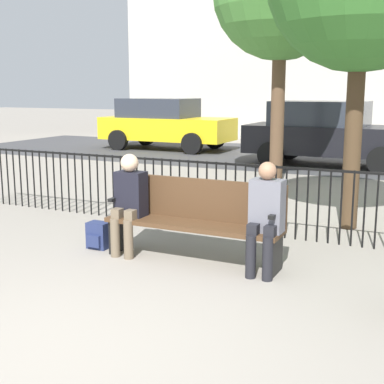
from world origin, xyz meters
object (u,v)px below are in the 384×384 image
object	(u,v)px
seated_person_1	(265,213)
parked_car_0	(328,133)
seated_person_0	(129,199)
backpack	(98,236)
park_bench	(195,217)
parked_car_1	(165,123)

from	to	relation	value
seated_person_1	parked_car_0	xyz separation A→B (m)	(-1.07, 8.38, 0.18)
seated_person_0	backpack	size ratio (longest dim) A/B	3.66
seated_person_0	seated_person_1	world-z (taller)	seated_person_1
park_bench	parked_car_1	world-z (taller)	parked_car_1
parked_car_0	parked_car_1	xyz separation A→B (m)	(-5.52, 1.59, 0.00)
seated_person_1	parked_car_1	size ratio (longest dim) A/B	0.28
seated_person_0	backpack	xyz separation A→B (m)	(-0.46, 0.02, -0.51)
seated_person_0	seated_person_1	distance (m)	1.66
seated_person_0	parked_car_1	size ratio (longest dim) A/B	0.28
park_bench	backpack	xyz separation A→B (m)	(-1.25, -0.12, -0.34)
seated_person_0	seated_person_1	bearing A→B (deg)	0.01
backpack	parked_car_1	bearing A→B (deg)	114.19
seated_person_0	parked_car_0	distance (m)	8.41
parked_car_0	park_bench	bearing A→B (deg)	-88.57
seated_person_0	parked_car_1	bearing A→B (deg)	116.33
seated_person_0	parked_car_0	bearing A→B (deg)	86.02
seated_person_1	parked_car_1	bearing A→B (deg)	123.46
backpack	parked_car_0	world-z (taller)	parked_car_0
park_bench	parked_car_1	bearing A→B (deg)	120.19
seated_person_0	parked_car_0	xyz separation A→B (m)	(0.58, 8.38, 0.18)
park_bench	seated_person_1	world-z (taller)	seated_person_1
park_bench	seated_person_1	xyz separation A→B (m)	(0.87, -0.13, 0.16)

